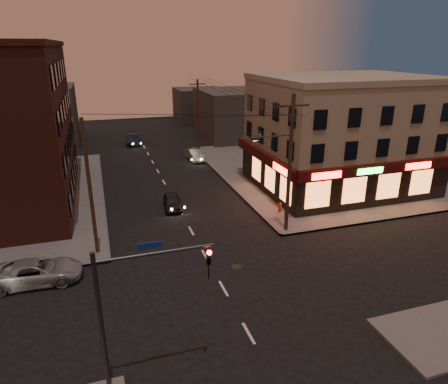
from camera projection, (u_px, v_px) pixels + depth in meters
name	position (u px, v px, depth m)	size (l,w,h in m)	color
ground	(223.00, 289.00, 22.98)	(120.00, 120.00, 0.00)	black
sidewalk_ne	(324.00, 169.00, 45.11)	(24.00, 28.00, 0.15)	#514F4C
pizza_building	(340.00, 133.00, 37.71)	(15.85, 12.85, 10.50)	tan
bg_building_ne_a	(235.00, 114.00, 59.74)	(10.00, 12.00, 7.00)	#3F3D3A
bg_building_nw	(42.00, 116.00, 55.38)	(9.00, 10.00, 8.00)	#3F3D3A
bg_building_ne_b	(199.00, 105.00, 71.85)	(8.00, 8.00, 6.00)	#3F3D3A
utility_pole_main	(289.00, 157.00, 28.10)	(4.20, 0.44, 10.00)	#382619
utility_pole_far	(198.00, 115.00, 51.92)	(0.26, 0.26, 9.00)	#382619
utility_pole_west	(90.00, 189.00, 25.23)	(0.24, 0.24, 9.00)	#382619
traffic_signal	(128.00, 301.00, 14.94)	(4.49, 0.32, 6.47)	#333538
suv_cross	(36.00, 272.00, 23.37)	(2.36, 5.12, 1.42)	#989DA0
sedan_near	(172.00, 202.00, 34.11)	(1.44, 3.58, 1.22)	black
sedan_mid	(195.00, 155.00, 48.44)	(1.40, 4.02, 1.32)	gray
sedan_far	(133.00, 139.00, 56.21)	(2.01, 4.95, 1.44)	#1D233A
fire_hydrant	(280.00, 207.00, 33.06)	(0.35, 0.35, 0.80)	maroon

